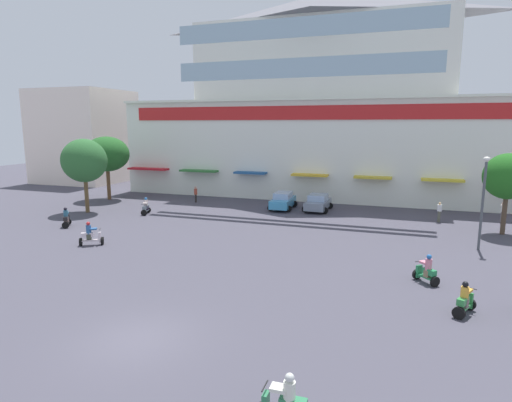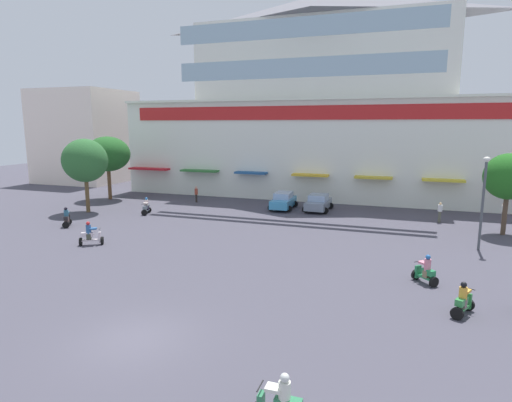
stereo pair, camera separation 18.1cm
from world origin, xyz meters
name	(u,v)px [view 2 (the right image)]	position (x,y,z in m)	size (l,w,h in m)	color
ground_plane	(253,246)	(0.00, 13.00, 0.00)	(128.00, 128.00, 0.00)	#474450
colonial_building	(322,111)	(0.00, 35.89, 9.34)	(42.68, 16.13, 21.68)	white
flank_building_left	(86,136)	(-32.83, 36.31, 6.19)	(10.99, 10.20, 12.37)	white
plaza_tree_0	(108,154)	(-20.31, 24.78, 4.77)	(4.68, 4.42, 6.60)	brown
plaza_tree_1	(509,177)	(15.97, 21.75, 4.19)	(3.31, 3.37, 5.84)	brown
plaza_tree_2	(85,161)	(-17.81, 18.48, 4.65)	(4.01, 3.79, 6.58)	brown
parked_car_0	(283,201)	(-1.52, 25.64, 0.79)	(2.37, 4.13, 1.58)	#3E95C8
parked_car_1	(318,203)	(1.73, 25.90, 0.77)	(2.44, 3.93, 1.53)	gray
scooter_rider_2	(67,218)	(-15.47, 13.37, 0.64)	(1.16, 1.37, 1.55)	black
scooter_rider_3	(146,207)	(-12.33, 19.46, 0.61)	(0.88, 1.45, 1.49)	black
scooter_rider_5	(463,301)	(11.64, 6.22, 0.61)	(1.07, 1.48, 1.48)	black
scooter_rider_6	(426,272)	(10.32, 9.59, 0.61)	(1.28, 1.31, 1.51)	black
scooter_rider_7	(91,235)	(-10.18, 9.77, 0.65)	(1.54, 1.21, 1.58)	black
pedestrian_0	(503,211)	(16.66, 25.75, 0.97)	(0.43, 0.43, 1.70)	slate
pedestrian_1	(440,211)	(11.90, 24.44, 0.94)	(0.46, 0.46, 1.65)	#515243
pedestrian_2	(196,193)	(-10.83, 26.14, 0.95)	(0.46, 0.46, 1.64)	#29221F
streetlamp_near	(483,196)	(13.72, 16.89, 3.49)	(0.40, 0.40, 5.88)	#474C51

